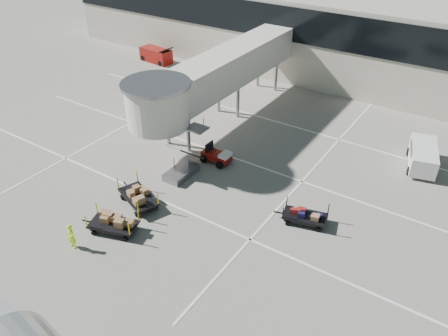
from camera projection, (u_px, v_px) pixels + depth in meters
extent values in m
plane|color=gray|center=(149.00, 221.00, 26.58)|extent=(140.00, 140.00, 0.00)
cube|color=white|center=(170.00, 204.00, 27.96)|extent=(40.00, 0.15, 0.02)
cube|color=white|center=(229.00, 156.00, 32.84)|extent=(40.00, 0.15, 0.02)
cube|color=white|center=(273.00, 121.00, 37.71)|extent=(40.00, 0.15, 0.02)
cube|color=white|center=(308.00, 175.00, 30.76)|extent=(0.15, 30.00, 0.02)
cube|color=white|center=(140.00, 118.00, 38.16)|extent=(0.15, 30.00, 0.02)
cube|color=beige|center=(339.00, 35.00, 45.26)|extent=(64.00, 12.00, 8.00)
cube|color=black|center=(318.00, 29.00, 39.95)|extent=(64.00, 0.12, 3.20)
cube|color=silver|center=(228.00, 67.00, 36.51)|extent=(3.00, 18.00, 2.80)
cylinder|color=silver|center=(158.00, 106.00, 30.24)|extent=(4.40, 4.40, 3.00)
cylinder|color=gray|center=(156.00, 84.00, 29.36)|extent=(4.80, 4.80, 0.25)
cylinder|color=gray|center=(168.00, 127.00, 33.66)|extent=(0.28, 0.28, 2.90)
cylinder|color=gray|center=(188.00, 134.00, 32.74)|extent=(0.28, 0.28, 2.90)
cylinder|color=gray|center=(219.00, 96.00, 38.53)|extent=(0.28, 0.28, 2.90)
cylinder|color=gray|center=(238.00, 101.00, 37.61)|extent=(0.28, 0.28, 2.90)
cylinder|color=gray|center=(258.00, 72.00, 43.41)|extent=(0.28, 0.28, 2.90)
cylinder|color=gray|center=(276.00, 76.00, 42.48)|extent=(0.28, 0.28, 2.90)
cube|color=gray|center=(181.00, 172.00, 30.57)|extent=(1.40, 2.60, 0.50)
cube|color=gray|center=(186.00, 152.00, 30.24)|extent=(1.20, 2.60, 2.06)
cube|color=gray|center=(197.00, 128.00, 30.53)|extent=(1.40, 1.20, 0.12)
cube|color=maroon|center=(216.00, 156.00, 31.93)|extent=(2.14, 1.05, 0.53)
cube|color=white|center=(225.00, 155.00, 31.36)|extent=(0.64, 0.99, 0.31)
cube|color=black|center=(209.00, 147.00, 31.93)|extent=(0.12, 0.89, 0.80)
cylinder|color=black|center=(204.00, 159.00, 31.98)|extent=(0.57, 0.23, 0.57)
cylinder|color=black|center=(213.00, 152.00, 32.78)|extent=(0.57, 0.23, 0.57)
cylinder|color=black|center=(220.00, 165.00, 31.31)|extent=(0.57, 0.23, 0.57)
cylinder|color=black|center=(229.00, 158.00, 32.10)|extent=(0.57, 0.23, 0.57)
cube|color=black|center=(305.00, 216.00, 26.21)|extent=(2.89, 1.97, 0.11)
cube|color=black|center=(305.00, 218.00, 26.30)|extent=(2.58, 1.71, 0.22)
cube|color=black|center=(278.00, 212.00, 26.70)|extent=(0.61, 0.23, 0.07)
cylinder|color=black|center=(288.00, 223.00, 26.16)|extent=(0.32, 0.20, 0.30)
cylinder|color=black|center=(291.00, 212.00, 27.10)|extent=(0.32, 0.20, 0.30)
cylinder|color=black|center=(319.00, 230.00, 25.68)|extent=(0.32, 0.20, 0.30)
cylinder|color=black|center=(321.00, 217.00, 26.62)|extent=(0.32, 0.20, 0.30)
cylinder|color=black|center=(283.00, 213.00, 25.85)|extent=(0.06, 0.06, 0.79)
cylinder|color=black|center=(287.00, 201.00, 26.79)|extent=(0.06, 0.06, 0.79)
cylinder|color=black|center=(326.00, 221.00, 25.19)|extent=(0.06, 0.06, 0.79)
cylinder|color=black|center=(328.00, 209.00, 26.13)|extent=(0.06, 0.06, 0.79)
cube|color=#987153|center=(293.00, 210.00, 26.40)|extent=(0.42, 0.42, 0.29)
cube|color=maroon|center=(317.00, 220.00, 25.58)|extent=(0.54, 0.45, 0.35)
cube|color=#49484D|center=(314.00, 216.00, 25.90)|extent=(0.40, 0.32, 0.30)
cube|color=maroon|center=(305.00, 216.00, 25.88)|extent=(0.44, 0.38, 0.32)
cube|color=#49484D|center=(298.00, 215.00, 26.00)|extent=(0.53, 0.44, 0.31)
cube|color=maroon|center=(312.00, 210.00, 26.36)|extent=(0.47, 0.43, 0.28)
cube|color=#49484D|center=(317.00, 212.00, 26.22)|extent=(0.51, 0.37, 0.27)
cube|color=#987153|center=(314.00, 219.00, 25.58)|extent=(0.38, 0.35, 0.38)
cube|color=black|center=(113.00, 224.00, 25.54)|extent=(3.11, 2.23, 0.11)
cube|color=black|center=(114.00, 226.00, 25.63)|extent=(2.78, 1.94, 0.23)
cube|color=black|center=(87.00, 221.00, 25.99)|extent=(0.65, 0.28, 0.07)
cylinder|color=black|center=(94.00, 233.00, 25.44)|extent=(0.34, 0.23, 0.32)
cylinder|color=black|center=(104.00, 219.00, 26.46)|extent=(0.34, 0.23, 0.32)
cylinder|color=black|center=(125.00, 239.00, 25.01)|extent=(0.34, 0.23, 0.32)
cylinder|color=black|center=(134.00, 225.00, 26.04)|extent=(0.34, 0.23, 0.32)
cylinder|color=#DABE0B|center=(86.00, 222.00, 25.09)|extent=(0.07, 0.07, 0.84)
cylinder|color=#DABE0B|center=(97.00, 208.00, 26.11)|extent=(0.07, 0.07, 0.84)
cylinder|color=#DABE0B|center=(129.00, 230.00, 24.51)|extent=(0.07, 0.07, 0.84)
cylinder|color=#DABE0B|center=(138.00, 216.00, 25.53)|extent=(0.07, 0.07, 0.84)
cube|color=olive|center=(105.00, 218.00, 25.61)|extent=(0.50, 0.50, 0.40)
cube|color=olive|center=(131.00, 221.00, 25.44)|extent=(0.61, 0.50, 0.35)
cube|color=olive|center=(123.00, 217.00, 25.61)|extent=(0.51, 0.53, 0.47)
cube|color=olive|center=(111.00, 219.00, 25.54)|extent=(0.67, 0.63, 0.38)
cube|color=olive|center=(128.00, 222.00, 25.35)|extent=(0.67, 0.57, 0.36)
cube|color=olive|center=(122.00, 223.00, 25.23)|extent=(0.69, 0.66, 0.42)
cube|color=black|center=(138.00, 197.00, 27.70)|extent=(3.38, 2.51, 0.12)
cube|color=black|center=(139.00, 199.00, 27.80)|extent=(3.02, 2.19, 0.25)
cube|color=black|center=(126.00, 185.00, 29.06)|extent=(0.69, 0.33, 0.08)
cylinder|color=black|center=(122.00, 197.00, 28.31)|extent=(0.37, 0.26, 0.34)
cylinder|color=black|center=(141.00, 190.00, 28.97)|extent=(0.37, 0.26, 0.34)
cylinder|color=black|center=(136.00, 214.00, 26.86)|extent=(0.37, 0.26, 0.34)
cylinder|color=black|center=(156.00, 206.00, 27.51)|extent=(0.37, 0.26, 0.34)
cylinder|color=#DABE0B|center=(118.00, 184.00, 28.12)|extent=(0.07, 0.07, 0.91)
cylinder|color=#DABE0B|center=(137.00, 177.00, 28.77)|extent=(0.07, 0.07, 0.91)
cylinder|color=#DABE0B|center=(138.00, 207.00, 26.12)|extent=(0.07, 0.07, 0.91)
cylinder|color=#DABE0B|center=(158.00, 199.00, 26.78)|extent=(0.07, 0.07, 0.91)
cube|color=olive|center=(134.00, 197.00, 27.18)|extent=(0.61, 0.53, 0.51)
cube|color=olive|center=(129.00, 190.00, 27.81)|extent=(0.74, 0.58, 0.43)
cube|color=olive|center=(146.00, 199.00, 27.07)|extent=(0.74, 0.57, 0.43)
cube|color=olive|center=(140.00, 188.00, 28.01)|extent=(0.77, 0.73, 0.42)
cube|color=olive|center=(141.00, 199.00, 27.02)|extent=(0.75, 0.71, 0.44)
cube|color=olive|center=(133.00, 196.00, 27.37)|extent=(0.61, 0.54, 0.37)
imported|color=#B3FA1A|center=(71.00, 237.00, 24.24)|extent=(0.58, 0.38, 1.58)
cube|color=white|center=(423.00, 156.00, 31.16)|extent=(2.68, 4.48, 1.35)
cube|color=white|center=(421.00, 146.00, 32.79)|extent=(1.68, 0.86, 0.79)
cube|color=black|center=(424.00, 150.00, 31.11)|extent=(2.31, 2.96, 0.54)
cylinder|color=black|center=(409.00, 171.00, 30.63)|extent=(0.35, 0.63, 0.59)
cylinder|color=black|center=(434.00, 175.00, 30.17)|extent=(0.35, 0.63, 0.59)
cylinder|color=black|center=(409.00, 152.00, 32.83)|extent=(0.35, 0.63, 0.59)
cylinder|color=black|center=(432.00, 155.00, 32.38)|extent=(0.35, 0.63, 0.59)
cube|color=maroon|center=(156.00, 55.00, 49.72)|extent=(3.98, 1.99, 1.52)
cube|color=black|center=(166.00, 50.00, 48.28)|extent=(1.10, 1.50, 0.54)
cylinder|color=black|center=(143.00, 58.00, 50.26)|extent=(0.63, 0.31, 0.61)
cylinder|color=black|center=(152.00, 55.00, 51.17)|extent=(0.63, 0.31, 0.61)
cylinder|color=black|center=(160.00, 63.00, 48.76)|extent=(0.63, 0.31, 0.61)
cylinder|color=black|center=(169.00, 60.00, 49.67)|extent=(0.63, 0.31, 0.61)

